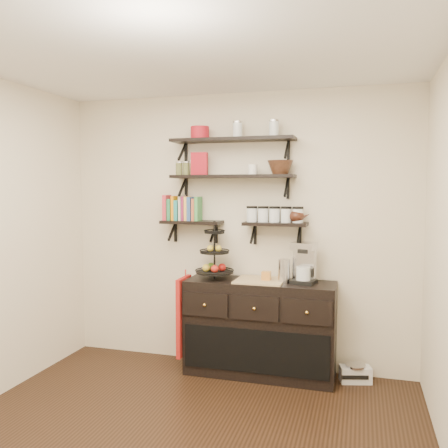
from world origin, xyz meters
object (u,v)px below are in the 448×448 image
Objects in this scene: sideboard at (260,328)px; radio at (355,373)px; fruit_stand at (215,260)px; coffee_maker at (304,264)px.

radio is (0.88, 0.06, -0.37)m from sideboard.
fruit_stand is at bearing 179.49° from sideboard.
sideboard is 4.63× the size of radio.
fruit_stand is at bearing 167.56° from radio.
fruit_stand is 1.66m from radio.
coffee_maker is 1.26× the size of radio.
fruit_stand reaches higher than radio.
sideboard is at bearing -0.51° from fruit_stand.
sideboard is 0.96m from radio.
coffee_maker is at bearing 169.42° from radio.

